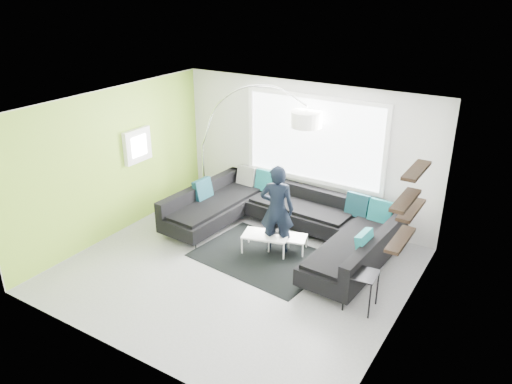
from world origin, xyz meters
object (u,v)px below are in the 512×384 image
coffee_table (277,242)px  person (277,210)px  side_table (361,290)px  sectional_sofa (280,224)px  laptop (274,232)px  arc_lamp (202,145)px

coffee_table → person: 0.66m
coffee_table → side_table: size_ratio=1.74×
coffee_table → person: size_ratio=0.63×
sectional_sofa → laptop: 0.30m
arc_lamp → laptop: bearing=-28.4°
sectional_sofa → person: person is taller
sectional_sofa → laptop: sectional_sofa is taller
sectional_sofa → side_table: (2.02, -1.13, -0.08)m
sectional_sofa → coffee_table: bearing=-66.0°
sectional_sofa → person: (0.11, -0.30, 0.45)m
coffee_table → laptop: size_ratio=2.70×
sectional_sofa → person: bearing=-67.1°
sectional_sofa → side_table: size_ratio=6.90×
person → laptop: size_ratio=4.27×
coffee_table → sectional_sofa: bearing=94.3°
arc_lamp → laptop: (2.27, -0.91, -1.02)m
person → side_table: bearing=134.8°
person → sectional_sofa: bearing=-92.7°
arc_lamp → person: bearing=-28.2°
coffee_table → person: person is taller
laptop → arc_lamp: bearing=135.6°
coffee_table → arc_lamp: (-2.34, 0.93, 1.20)m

